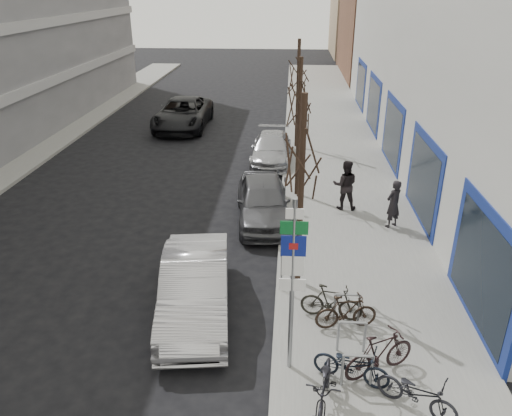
# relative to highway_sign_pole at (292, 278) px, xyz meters

# --- Properties ---
(ground) EXTENTS (120.00, 120.00, 0.00)m
(ground) POSITION_rel_highway_sign_pole_xyz_m (-2.40, 0.01, -2.46)
(ground) COLOR black
(ground) RESTS_ON ground
(sidewalk_east) EXTENTS (5.00, 70.00, 0.15)m
(sidewalk_east) POSITION_rel_highway_sign_pole_xyz_m (2.10, 10.01, -2.38)
(sidewalk_east) COLOR slate
(sidewalk_east) RESTS_ON ground
(brick_building_far) EXTENTS (12.00, 14.00, 8.00)m
(brick_building_far) POSITION_rel_highway_sign_pole_xyz_m (10.60, 40.01, 1.54)
(brick_building_far) COLOR brown
(brick_building_far) RESTS_ON ground
(tan_building_far) EXTENTS (13.00, 12.00, 9.00)m
(tan_building_far) POSITION_rel_highway_sign_pole_xyz_m (11.10, 55.01, 2.04)
(tan_building_far) COLOR #937A5B
(tan_building_far) RESTS_ON ground
(highway_sign_pole) EXTENTS (0.55, 0.10, 4.20)m
(highway_sign_pole) POSITION_rel_highway_sign_pole_xyz_m (0.00, 0.00, 0.00)
(highway_sign_pole) COLOR gray
(highway_sign_pole) RESTS_ON ground
(bike_rack) EXTENTS (0.66, 2.26, 0.83)m
(bike_rack) POSITION_rel_highway_sign_pole_xyz_m (1.40, 0.61, -1.80)
(bike_rack) COLOR gray
(bike_rack) RESTS_ON sidewalk_east
(tree_near) EXTENTS (1.80, 1.80, 5.50)m
(tree_near) POSITION_rel_highway_sign_pole_xyz_m (0.20, 3.51, 1.65)
(tree_near) COLOR black
(tree_near) RESTS_ON ground
(tree_mid) EXTENTS (1.80, 1.80, 5.50)m
(tree_mid) POSITION_rel_highway_sign_pole_xyz_m (0.20, 10.01, 1.65)
(tree_mid) COLOR black
(tree_mid) RESTS_ON ground
(tree_far) EXTENTS (1.80, 1.80, 5.50)m
(tree_far) POSITION_rel_highway_sign_pole_xyz_m (0.20, 16.51, 1.65)
(tree_far) COLOR black
(tree_far) RESTS_ON ground
(meter_front) EXTENTS (0.10, 0.08, 1.27)m
(meter_front) POSITION_rel_highway_sign_pole_xyz_m (-0.25, 3.01, -1.54)
(meter_front) COLOR gray
(meter_front) RESTS_ON sidewalk_east
(meter_mid) EXTENTS (0.10, 0.08, 1.27)m
(meter_mid) POSITION_rel_highway_sign_pole_xyz_m (-0.25, 8.51, -1.54)
(meter_mid) COLOR gray
(meter_mid) RESTS_ON sidewalk_east
(meter_back) EXTENTS (0.10, 0.08, 1.27)m
(meter_back) POSITION_rel_highway_sign_pole_xyz_m (-0.25, 14.01, -1.54)
(meter_back) COLOR gray
(meter_back) RESTS_ON sidewalk_east
(bike_near_left) EXTENTS (0.87, 1.93, 1.14)m
(bike_near_left) POSITION_rel_highway_sign_pole_xyz_m (0.70, -1.10, -1.74)
(bike_near_left) COLOR black
(bike_near_left) RESTS_ON sidewalk_east
(bike_near_right) EXTENTS (1.81, 1.31, 1.08)m
(bike_near_right) POSITION_rel_highway_sign_pole_xyz_m (1.92, -0.07, -1.77)
(bike_near_right) COLOR black
(bike_near_right) RESTS_ON sidewalk_east
(bike_mid_curb) EXTENTS (1.71, 1.00, 1.00)m
(bike_mid_curb) POSITION_rel_highway_sign_pole_xyz_m (1.30, -0.34, -1.81)
(bike_mid_curb) COLOR black
(bike_mid_curb) RESTS_ON sidewalk_east
(bike_mid_inner) EXTENTS (1.64, 0.75, 0.96)m
(bike_mid_inner) POSITION_rel_highway_sign_pole_xyz_m (1.03, 1.85, -1.83)
(bike_mid_inner) COLOR black
(bike_mid_inner) RESTS_ON sidewalk_east
(bike_far_curb) EXTENTS (1.66, 1.31, 1.01)m
(bike_far_curb) POSITION_rel_highway_sign_pole_xyz_m (2.51, -1.06, -1.80)
(bike_far_curb) COLOR black
(bike_far_curb) RESTS_ON sidewalk_east
(bike_far_inner) EXTENTS (1.61, 0.73, 0.94)m
(bike_far_inner) POSITION_rel_highway_sign_pole_xyz_m (1.36, 1.48, -1.84)
(bike_far_inner) COLOR black
(bike_far_inner) RESTS_ON sidewalk_east
(parked_car_front) EXTENTS (2.28, 4.98, 1.58)m
(parked_car_front) POSITION_rel_highway_sign_pole_xyz_m (-2.45, 2.02, -1.67)
(parked_car_front) COLOR #B1B0B6
(parked_car_front) RESTS_ON ground
(parked_car_mid) EXTENTS (2.36, 4.77, 1.56)m
(parked_car_mid) POSITION_rel_highway_sign_pole_xyz_m (-1.02, 7.74, -1.68)
(parked_car_mid) COLOR #4C4C51
(parked_car_mid) RESTS_ON ground
(parked_car_back) EXTENTS (1.92, 4.58, 1.32)m
(parked_car_back) POSITION_rel_highway_sign_pole_xyz_m (-1.00, 14.34, -1.80)
(parked_car_back) COLOR #A7A7AC
(parked_car_back) RESTS_ON ground
(lane_car) EXTENTS (2.86, 6.20, 1.72)m
(lane_car) POSITION_rel_highway_sign_pole_xyz_m (-6.49, 20.21, -1.60)
(lane_car) COLOR black
(lane_car) RESTS_ON ground
(pedestrian_near) EXTENTS (0.75, 0.71, 1.72)m
(pedestrian_near) POSITION_rel_highway_sign_pole_xyz_m (3.48, 7.26, -1.45)
(pedestrian_near) COLOR black
(pedestrian_near) RESTS_ON sidewalk_east
(pedestrian_far) EXTENTS (0.73, 0.52, 1.92)m
(pedestrian_far) POSITION_rel_highway_sign_pole_xyz_m (1.96, 8.69, -1.35)
(pedestrian_far) COLOR black
(pedestrian_far) RESTS_ON sidewalk_east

